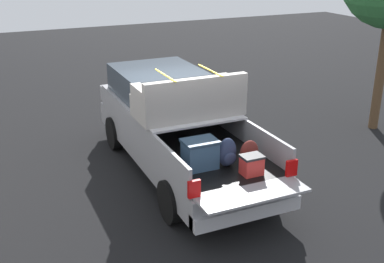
# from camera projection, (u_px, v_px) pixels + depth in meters

# --- Properties ---
(ground_plane) EXTENTS (40.00, 40.00, 0.00)m
(ground_plane) POSITION_uv_depth(u_px,v_px,m) (180.00, 171.00, 10.08)
(ground_plane) COLOR black
(pickup_truck) EXTENTS (6.05, 2.06, 2.23)m
(pickup_truck) POSITION_uv_depth(u_px,v_px,m) (173.00, 122.00, 10.04)
(pickup_truck) COLOR gray
(pickup_truck) RESTS_ON ground_plane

